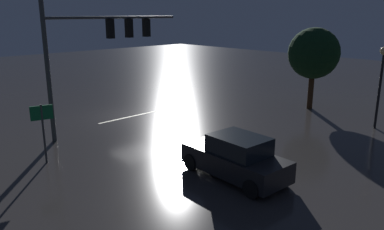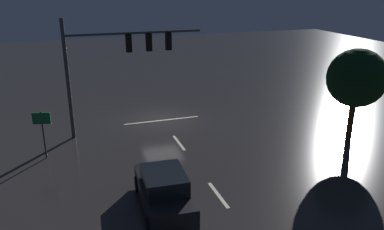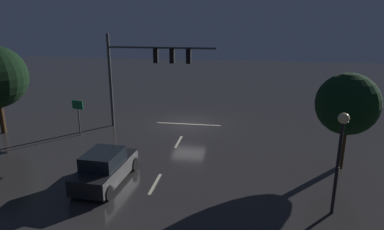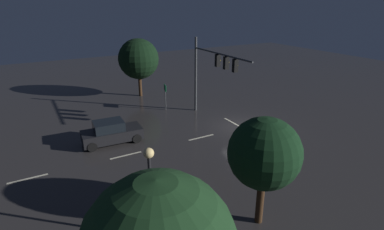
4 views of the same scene
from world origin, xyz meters
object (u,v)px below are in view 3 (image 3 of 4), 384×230
at_px(traffic_signal_assembly, 147,64).
at_px(street_lamp_left_kerb, 340,144).
at_px(car_approaching, 105,168).
at_px(route_sign, 78,110).
at_px(tree_left_near, 347,104).

relative_size(traffic_signal_assembly, street_lamp_left_kerb, 1.79).
distance_m(traffic_signal_assembly, car_approaching, 9.83).
xyz_separation_m(traffic_signal_assembly, route_sign, (4.31, 2.48, -2.91)).
xyz_separation_m(traffic_signal_assembly, street_lamp_left_kerb, (-10.94, 10.11, -1.58)).
distance_m(street_lamp_left_kerb, route_sign, 17.11).
bearing_deg(traffic_signal_assembly, route_sign, 29.94).
distance_m(traffic_signal_assembly, route_sign, 5.77).
relative_size(traffic_signal_assembly, route_sign, 3.13).
bearing_deg(tree_left_near, street_lamp_left_kerb, 73.26).
height_order(car_approaching, tree_left_near, tree_left_near).
height_order(traffic_signal_assembly, tree_left_near, traffic_signal_assembly).
bearing_deg(traffic_signal_assembly, tree_left_near, 156.83).
distance_m(traffic_signal_assembly, tree_left_near, 13.52).
relative_size(car_approaching, tree_left_near, 0.84).
xyz_separation_m(street_lamp_left_kerb, route_sign, (15.25, -7.63, -1.33)).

